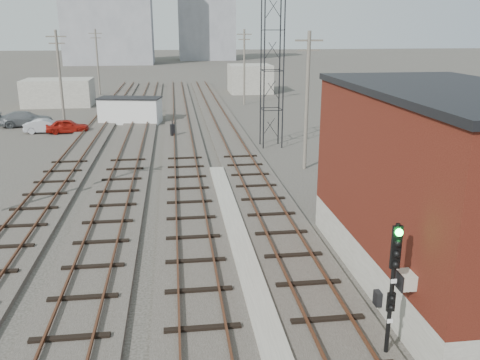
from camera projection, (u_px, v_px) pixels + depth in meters
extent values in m
plane|color=#282621|center=(191.00, 103.00, 64.06)|extent=(320.00, 320.00, 0.00)
cube|color=#332D28|center=(229.00, 136.00, 44.40)|extent=(3.20, 90.00, 0.20)
cube|color=#4C2816|center=(220.00, 133.00, 44.24)|extent=(0.07, 90.00, 0.12)
cube|color=#4C2816|center=(237.00, 133.00, 44.42)|extent=(0.07, 90.00, 0.12)
cube|color=#332D28|center=(183.00, 137.00, 43.90)|extent=(3.20, 90.00, 0.20)
cube|color=#4C2816|center=(174.00, 135.00, 43.75)|extent=(0.07, 90.00, 0.12)
cube|color=#4C2816|center=(191.00, 134.00, 43.92)|extent=(0.07, 90.00, 0.12)
cube|color=#332D28|center=(136.00, 138.00, 43.41)|extent=(3.20, 90.00, 0.20)
cube|color=#4C2816|center=(127.00, 136.00, 43.25)|extent=(0.07, 90.00, 0.12)
cube|color=#4C2816|center=(144.00, 135.00, 43.43)|extent=(0.07, 90.00, 0.12)
cube|color=#332D28|center=(88.00, 139.00, 42.92)|extent=(3.20, 90.00, 0.20)
cube|color=#4C2816|center=(79.00, 137.00, 42.76)|extent=(0.07, 90.00, 0.12)
cube|color=#4C2816|center=(96.00, 137.00, 42.94)|extent=(0.07, 90.00, 0.12)
cube|color=gray|center=(246.00, 262.00, 20.40)|extent=(0.90, 28.00, 0.26)
cube|color=gray|center=(436.00, 260.00, 19.19)|extent=(6.00, 12.00, 1.50)
cube|color=#5A2215|center=(447.00, 171.00, 18.18)|extent=(6.00, 12.00, 5.50)
cube|color=black|center=(457.00, 91.00, 17.36)|extent=(6.20, 12.20, 0.25)
cube|color=beige|center=(405.00, 280.00, 14.56)|extent=(0.45, 0.62, 0.45)
cube|color=black|center=(378.00, 298.00, 16.98)|extent=(0.20, 0.35, 0.50)
cylinder|color=black|center=(264.00, 51.00, 38.03)|extent=(0.10, 0.10, 15.00)
cylinder|color=black|center=(284.00, 51.00, 38.21)|extent=(0.10, 0.10, 15.00)
cylinder|color=black|center=(261.00, 50.00, 39.45)|extent=(0.10, 0.10, 15.00)
cylinder|color=black|center=(280.00, 50.00, 39.64)|extent=(0.10, 0.10, 15.00)
cylinder|color=#595147|center=(60.00, 80.00, 46.97)|extent=(0.24, 0.24, 9.00)
cube|color=#595147|center=(56.00, 36.00, 45.85)|extent=(1.80, 0.12, 0.12)
cube|color=#595147|center=(57.00, 43.00, 46.02)|extent=(1.40, 0.12, 0.12)
cylinder|color=#595147|center=(98.00, 62.00, 70.71)|extent=(0.24, 0.24, 9.00)
cube|color=#595147|center=(95.00, 33.00, 69.59)|extent=(1.80, 0.12, 0.12)
cube|color=#595147|center=(96.00, 38.00, 69.76)|extent=(1.40, 0.12, 0.12)
cylinder|color=#595147|center=(307.00, 102.00, 33.17)|extent=(0.24, 0.24, 9.00)
cube|color=#595147|center=(309.00, 40.00, 32.05)|extent=(1.80, 0.12, 0.12)
cube|color=#595147|center=(309.00, 50.00, 32.22)|extent=(1.40, 0.12, 0.12)
cylinder|color=#595147|center=(244.00, 68.00, 61.66)|extent=(0.24, 0.24, 9.00)
cube|color=#595147|center=(244.00, 34.00, 60.53)|extent=(1.80, 0.12, 0.12)
cube|color=#595147|center=(244.00, 39.00, 60.71)|extent=(1.40, 0.12, 0.12)
cube|color=gray|center=(107.00, 3.00, 128.72)|extent=(22.00, 14.00, 30.00)
cube|color=gray|center=(206.00, 14.00, 146.74)|extent=(16.00, 12.00, 26.00)
cube|color=gray|center=(59.00, 93.00, 61.62)|extent=(8.00, 5.00, 3.20)
cube|color=gray|center=(250.00, 79.00, 74.08)|extent=(6.00, 6.00, 4.00)
cube|color=gray|center=(385.00, 356.00, 14.73)|extent=(0.40, 0.40, 0.10)
cylinder|color=black|center=(391.00, 293.00, 14.15)|extent=(0.13, 0.13, 4.17)
cube|color=black|center=(396.00, 247.00, 13.72)|extent=(0.27, 0.10, 1.25)
sphere|color=#0CE533|center=(399.00, 232.00, 13.50)|extent=(0.21, 0.21, 0.21)
sphere|color=black|center=(398.00, 243.00, 13.59)|extent=(0.21, 0.21, 0.21)
sphere|color=black|center=(397.00, 254.00, 13.68)|extent=(0.21, 0.21, 0.21)
sphere|color=black|center=(396.00, 264.00, 13.77)|extent=(0.21, 0.21, 0.21)
cube|color=black|center=(391.00, 302.00, 14.20)|extent=(0.23, 0.09, 0.57)
cube|color=white|center=(394.00, 281.00, 13.95)|extent=(0.17, 0.02, 0.13)
cube|color=white|center=(390.00, 321.00, 14.31)|extent=(0.17, 0.02, 0.13)
cube|color=black|center=(172.00, 130.00, 43.89)|extent=(0.42, 0.42, 1.08)
cylinder|color=black|center=(172.00, 122.00, 43.68)|extent=(0.09, 0.09, 0.32)
cube|color=silver|center=(130.00, 111.00, 50.48)|extent=(6.27, 3.61, 2.46)
cube|color=black|center=(129.00, 98.00, 50.12)|extent=(6.51, 3.84, 0.12)
imported|color=#9D170E|center=(68.00, 126.00, 45.88)|extent=(3.82, 1.79, 1.26)
imported|color=#A6A8AE|center=(46.00, 126.00, 45.93)|extent=(3.76, 1.32, 1.24)
imported|color=slate|center=(26.00, 119.00, 49.01)|extent=(5.30, 3.07, 1.45)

